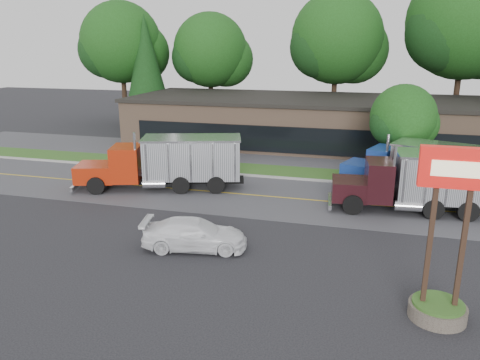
# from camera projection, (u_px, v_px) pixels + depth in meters

# --- Properties ---
(ground) EXTENTS (140.00, 140.00, 0.00)m
(ground) POSITION_uv_depth(u_px,v_px,m) (179.00, 253.00, 20.95)
(ground) COLOR #303035
(ground) RESTS_ON ground
(road) EXTENTS (60.00, 8.00, 0.02)m
(road) POSITION_uv_depth(u_px,v_px,m) (234.00, 194.00, 29.28)
(road) COLOR #59595E
(road) RESTS_ON ground
(center_line) EXTENTS (60.00, 0.12, 0.01)m
(center_line) POSITION_uv_depth(u_px,v_px,m) (234.00, 194.00, 29.28)
(center_line) COLOR gold
(center_line) RESTS_ON ground
(curb) EXTENTS (60.00, 0.30, 0.12)m
(curb) POSITION_uv_depth(u_px,v_px,m) (251.00, 176.00, 33.17)
(curb) COLOR #9E9E99
(curb) RESTS_ON ground
(grass_verge) EXTENTS (60.00, 3.40, 0.03)m
(grass_verge) POSITION_uv_depth(u_px,v_px,m) (256.00, 170.00, 34.84)
(grass_verge) COLOR #2F531C
(grass_verge) RESTS_ON ground
(far_parking) EXTENTS (60.00, 7.00, 0.02)m
(far_parking) POSITION_uv_depth(u_px,v_px,m) (270.00, 155.00, 39.47)
(far_parking) COLOR #59595E
(far_parking) RESTS_ON ground
(strip_mall) EXTENTS (32.00, 12.00, 4.00)m
(strip_mall) POSITION_uv_depth(u_px,v_px,m) (304.00, 122.00, 43.97)
(strip_mall) COLOR #8C6C56
(strip_mall) RESTS_ON ground
(bilo_sign) EXTENTS (2.20, 1.90, 5.95)m
(bilo_sign) POSITION_uv_depth(u_px,v_px,m) (443.00, 264.00, 15.40)
(bilo_sign) COLOR #6B6054
(bilo_sign) RESTS_ON ground
(tree_far_a) EXTENTS (9.69, 9.12, 13.82)m
(tree_far_a) POSITION_uv_depth(u_px,v_px,m) (123.00, 46.00, 53.30)
(tree_far_a) COLOR #382619
(tree_far_a) RESTS_ON ground
(tree_far_b) EXTENTS (8.81, 8.29, 12.57)m
(tree_far_b) POSITION_uv_depth(u_px,v_px,m) (212.00, 54.00, 52.83)
(tree_far_b) COLOR #382619
(tree_far_b) RESTS_ON ground
(tree_far_c) EXTENTS (10.13, 9.53, 14.44)m
(tree_far_c) POSITION_uv_depth(u_px,v_px,m) (338.00, 43.00, 48.94)
(tree_far_c) COLOR #382619
(tree_far_c) RESTS_ON ground
(tree_far_d) EXTENTS (11.65, 10.96, 16.62)m
(tree_far_d) POSITION_uv_depth(u_px,v_px,m) (467.00, 27.00, 44.58)
(tree_far_d) COLOR #382619
(tree_far_d) RESTS_ON ground
(evergreen_left) EXTENTS (5.37, 5.37, 12.20)m
(evergreen_left) POSITION_uv_depth(u_px,v_px,m) (146.00, 67.00, 50.95)
(evergreen_left) COLOR #382619
(evergreen_left) RESTS_ON ground
(tree_verge) EXTENTS (4.58, 4.31, 6.54)m
(tree_verge) POSITION_uv_depth(u_px,v_px,m) (404.00, 120.00, 31.17)
(tree_verge) COLOR #382619
(tree_verge) RESTS_ON ground
(dump_truck_red) EXTENTS (10.70, 5.39, 3.36)m
(dump_truck_red) POSITION_uv_depth(u_px,v_px,m) (170.00, 161.00, 29.85)
(dump_truck_red) COLOR black
(dump_truck_red) RESTS_ON ground
(dump_truck_blue) EXTENTS (8.07, 4.94, 3.36)m
(dump_truck_blue) POSITION_uv_depth(u_px,v_px,m) (414.00, 168.00, 28.31)
(dump_truck_blue) COLOR black
(dump_truck_blue) RESTS_ON ground
(dump_truck_maroon) EXTENTS (8.56, 3.34, 3.36)m
(dump_truck_maroon) POSITION_uv_depth(u_px,v_px,m) (419.00, 180.00, 25.68)
(dump_truck_maroon) COLOR black
(dump_truck_maroon) RESTS_ON ground
(rally_car) EXTENTS (5.04, 2.83, 1.38)m
(rally_car) POSITION_uv_depth(u_px,v_px,m) (195.00, 234.00, 21.25)
(rally_car) COLOR white
(rally_car) RESTS_ON ground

